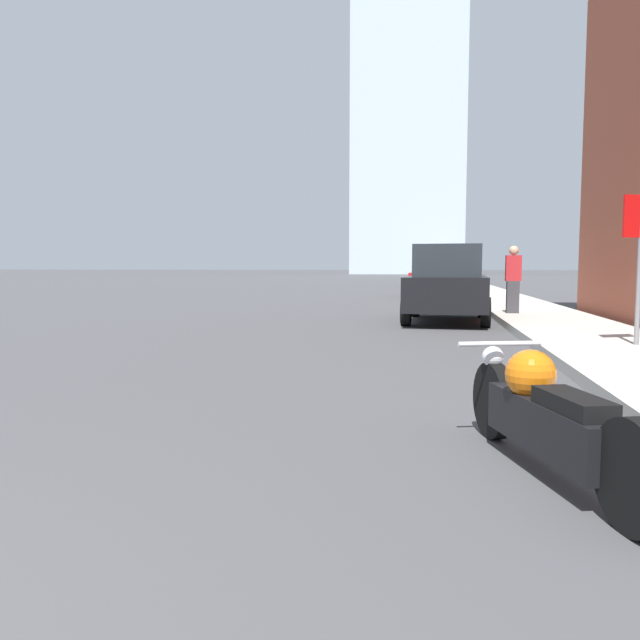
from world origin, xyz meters
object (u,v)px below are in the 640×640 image
(parked_car_black, at_px, (447,284))
(parked_car_red, at_px, (436,277))
(pedestrian, at_px, (513,279))
(motorcycle, at_px, (545,415))
(parked_car_blue, at_px, (432,274))

(parked_car_black, height_order, parked_car_red, parked_car_black)
(parked_car_black, relative_size, parked_car_red, 0.90)
(parked_car_black, height_order, pedestrian, pedestrian)
(motorcycle, xyz_separation_m, parked_car_blue, (-0.24, 35.24, 0.43))
(pedestrian, bearing_deg, parked_car_red, 98.74)
(motorcycle, relative_size, pedestrian, 1.36)
(motorcycle, bearing_deg, parked_car_red, 74.27)
(parked_car_black, bearing_deg, parked_car_blue, 93.70)
(parked_car_red, bearing_deg, motorcycle, -84.44)
(parked_car_blue, bearing_deg, pedestrian, -86.10)
(parked_car_red, bearing_deg, parked_car_blue, 94.80)
(motorcycle, distance_m, parked_car_red, 22.17)
(parked_car_red, xyz_separation_m, parked_car_blue, (0.02, 13.08, -0.05))
(parked_car_black, distance_m, parked_car_blue, 24.55)
(motorcycle, distance_m, parked_car_blue, 35.25)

